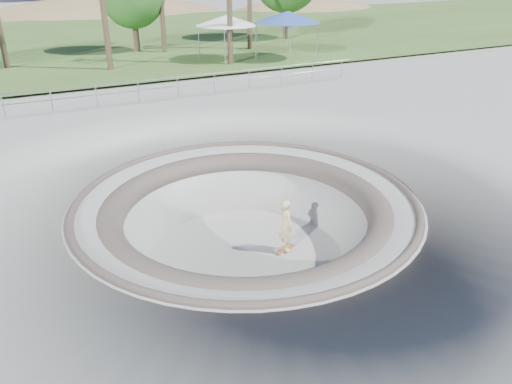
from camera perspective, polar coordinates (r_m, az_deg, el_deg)
ground at (r=14.85m, az=-1.17°, el=-0.92°), size 180.00×180.00×0.00m
skate_bowl at (r=15.74m, az=-1.11°, el=-6.92°), size 14.00×14.00×4.10m
grass_strip at (r=46.83m, az=-20.36°, el=15.88°), size 180.00×36.00×0.12m
distant_hills at (r=71.17m, az=-19.15°, el=12.78°), size 103.20×45.00×28.60m
safety_railing at (r=25.40m, az=-13.28°, el=11.18°), size 25.00×0.06×1.03m
skateboard at (r=15.96m, az=3.35°, el=-6.50°), size 0.78×0.46×0.08m
skater at (r=15.53m, az=3.43°, el=-3.79°), size 0.41×0.62×1.69m
canopy_white at (r=34.97m, az=-3.38°, el=18.99°), size 5.50×5.50×2.90m
canopy_blue at (r=35.31m, az=3.64°, el=19.34°), size 5.77×5.77×3.11m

